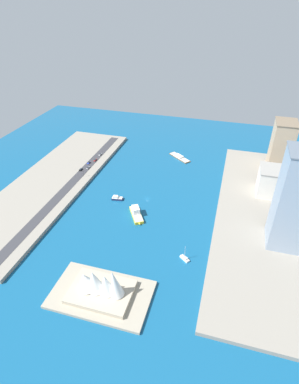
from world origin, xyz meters
name	(u,v)px	position (x,y,z in m)	size (l,w,h in m)	color
ground_plane	(147,198)	(0.00, 0.00, 0.00)	(440.00, 440.00, 0.00)	#145684
quay_west	(259,215)	(-97.99, 0.00, 1.55)	(70.00, 240.00, 3.10)	gray
quay_east	(52,182)	(97.99, 0.00, 1.55)	(70.00, 240.00, 3.10)	gray
peninsula_point	(101,294)	(-2.75, 110.03, 1.00)	(61.74, 37.33, 2.00)	#A89E89
road_strip	(71,183)	(76.57, 0.00, 3.18)	(9.15, 228.00, 0.15)	#38383D
patrol_launch_navy	(117,198)	(25.78, 9.02, 1.41)	(11.55, 5.96, 3.71)	#1E284C
sailboat_small_white	(185,258)	(-46.86, 65.30, 0.97)	(8.04, 6.94, 11.93)	white
barge_flat_brown	(179,157)	(-12.02, -88.23, 0.99)	(27.33, 24.35, 2.80)	brown
ferry_yellow_fast	(136,213)	(1.65, 27.04, 2.60)	(18.15, 24.01, 7.53)	yellow
apartment_midrise_tan	(281,146)	(-115.11, -88.45, 28.27)	(20.80, 27.74, 50.28)	tan
tower_tall_glass	(297,201)	(-114.54, 30.16, 40.08)	(27.35, 26.55, 73.90)	#8C9EB2
hotel_broad_white	(271,181)	(-105.86, -35.41, 15.64)	(23.36, 26.22, 25.02)	silver
van_white	(100,154)	(74.62, -63.98, 4.00)	(2.16, 4.55, 1.53)	black
sedan_silver	(88,168)	(74.06, -31.49, 4.05)	(2.02, 4.66, 1.64)	black
suv_black	(81,169)	(79.62, -26.04, 4.00)	(2.12, 5.13, 1.51)	black
pickup_red	(95,160)	(74.20, -49.69, 4.07)	(1.89, 5.02, 1.68)	black
hatchback_blue	(89,163)	(78.30, -41.99, 4.09)	(2.09, 4.64, 1.74)	black
traffic_light_waterfront	(83,173)	(70.95, -15.29, 7.44)	(0.36, 0.36, 6.50)	black
opera_landmark	(100,285)	(-2.57, 110.03, 9.22)	(38.77, 27.18, 22.17)	#BCAD93
park_tree_cluster	(274,225)	(-107.00, 19.91, 8.98)	(8.65, 12.27, 9.13)	brown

